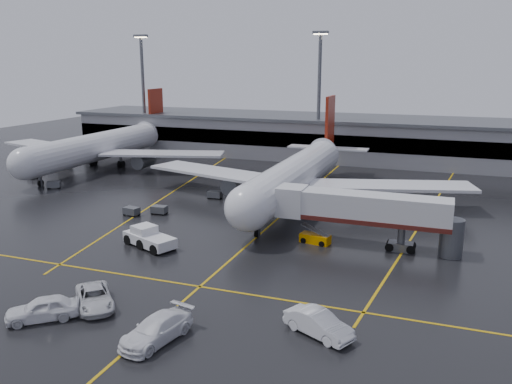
% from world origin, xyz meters
% --- Properties ---
extents(ground, '(220.00, 220.00, 0.00)m').
position_xyz_m(ground, '(0.00, 0.00, 0.00)').
color(ground, black).
rests_on(ground, ground).
extents(apron_line_centre, '(0.25, 90.00, 0.02)m').
position_xyz_m(apron_line_centre, '(0.00, 0.00, 0.01)').
color(apron_line_centre, gold).
rests_on(apron_line_centre, ground).
extents(apron_line_stop, '(60.00, 0.25, 0.02)m').
position_xyz_m(apron_line_stop, '(0.00, -22.00, 0.01)').
color(apron_line_stop, gold).
rests_on(apron_line_stop, ground).
extents(apron_line_left, '(9.99, 69.35, 0.02)m').
position_xyz_m(apron_line_left, '(-20.00, 10.00, 0.01)').
color(apron_line_left, gold).
rests_on(apron_line_left, ground).
extents(apron_line_right, '(7.57, 69.64, 0.02)m').
position_xyz_m(apron_line_right, '(18.00, 10.00, 0.01)').
color(apron_line_right, gold).
rests_on(apron_line_right, ground).
extents(terminal, '(122.00, 19.00, 8.60)m').
position_xyz_m(terminal, '(0.00, 47.93, 4.32)').
color(terminal, gray).
rests_on(terminal, ground).
extents(light_mast_left, '(3.00, 1.20, 25.45)m').
position_xyz_m(light_mast_left, '(-45.00, 42.00, 14.47)').
color(light_mast_left, '#595B60').
rests_on(light_mast_left, ground).
extents(light_mast_mid, '(3.00, 1.20, 25.45)m').
position_xyz_m(light_mast_mid, '(-5.00, 42.00, 14.47)').
color(light_mast_mid, '#595B60').
rests_on(light_mast_mid, ground).
extents(main_airliner, '(48.80, 45.60, 14.10)m').
position_xyz_m(main_airliner, '(0.00, 9.70, 4.21)').
color(main_airliner, silver).
rests_on(main_airliner, ground).
extents(second_airliner, '(48.80, 45.60, 14.10)m').
position_xyz_m(second_airliner, '(-42.00, 21.70, 4.21)').
color(second_airliner, silver).
rests_on(second_airliner, ground).
extents(jet_bridge, '(19.90, 3.40, 6.05)m').
position_xyz_m(jet_bridge, '(11.87, -6.00, 3.93)').
color(jet_bridge, silver).
rests_on(jet_bridge, ground).
extents(pushback_tractor, '(6.96, 4.87, 2.31)m').
position_xyz_m(pushback_tractor, '(-9.99, -14.23, 0.92)').
color(pushback_tractor, silver).
rests_on(pushback_tractor, ground).
extents(belt_loader, '(3.56, 2.12, 2.12)m').
position_xyz_m(belt_loader, '(6.83, -6.85, 0.52)').
color(belt_loader, orange).
rests_on(belt_loader, ground).
extents(service_van_a, '(5.93, 6.10, 1.62)m').
position_xyz_m(service_van_a, '(-6.33, -28.62, 0.81)').
color(service_van_a, silver).
rests_on(service_van_a, ground).
extents(service_van_b, '(3.83, 6.64, 1.81)m').
position_xyz_m(service_van_b, '(1.29, -31.66, 0.91)').
color(service_van_b, white).
rests_on(service_van_b, ground).
extents(service_van_c, '(5.80, 4.18, 1.82)m').
position_xyz_m(service_van_c, '(12.06, -26.76, 0.91)').
color(service_van_c, silver).
rests_on(service_van_c, ground).
extents(service_van_d, '(5.71, 5.22, 1.89)m').
position_xyz_m(service_van_d, '(-8.70, -31.90, 0.94)').
color(service_van_d, white).
rests_on(service_van_d, ground).
extents(baggage_cart_a, '(2.07, 1.41, 1.12)m').
position_xyz_m(baggage_cart_a, '(-15.45, -2.67, 0.63)').
color(baggage_cart_a, '#595B60').
rests_on(baggage_cart_a, ground).
extents(baggage_cart_b, '(2.18, 1.59, 1.12)m').
position_xyz_m(baggage_cart_b, '(-18.54, -4.53, 0.63)').
color(baggage_cart_b, '#595B60').
rests_on(baggage_cart_b, ground).
extents(baggage_cart_c, '(2.09, 1.45, 1.12)m').
position_xyz_m(baggage_cart_c, '(-11.96, 7.43, 0.63)').
color(baggage_cart_c, '#595B60').
rests_on(baggage_cart_c, ground).
extents(baggage_cart_d, '(2.36, 2.01, 1.12)m').
position_xyz_m(baggage_cart_d, '(-47.54, 9.22, 0.63)').
color(baggage_cart_d, '#595B60').
rests_on(baggage_cart_d, ground).
extents(baggage_cart_e, '(2.38, 2.14, 1.12)m').
position_xyz_m(baggage_cart_e, '(-38.89, 4.46, 0.63)').
color(baggage_cart_e, '#595B60').
rests_on(baggage_cart_e, ground).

